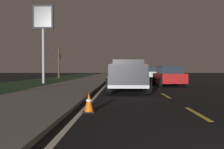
% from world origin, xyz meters
% --- Properties ---
extents(ground, '(144.00, 144.00, 0.00)m').
position_xyz_m(ground, '(27.00, 0.00, 0.00)').
color(ground, black).
extents(sidewalk_shoulder, '(108.00, 4.00, 0.12)m').
position_xyz_m(sidewalk_shoulder, '(27.00, 5.70, 0.06)').
color(sidewalk_shoulder, slate).
rests_on(sidewalk_shoulder, ground).
extents(grass_verge, '(108.00, 6.00, 0.01)m').
position_xyz_m(grass_verge, '(27.00, 10.70, 0.00)').
color(grass_verge, '#1E3819').
rests_on(grass_verge, ground).
extents(lane_markings, '(108.00, 3.54, 0.01)m').
position_xyz_m(lane_markings, '(28.87, 2.55, 0.00)').
color(lane_markings, yellow).
rests_on(lane_markings, ground).
extents(pickup_truck, '(5.48, 2.39, 1.87)m').
position_xyz_m(pickup_truck, '(12.79, 1.74, 0.91)').
color(pickup_truck, '#232328').
rests_on(pickup_truck, ground).
extents(sedan_blue, '(4.40, 2.02, 1.54)m').
position_xyz_m(sedan_blue, '(20.01, 1.68, 0.78)').
color(sedan_blue, navy).
rests_on(sedan_blue, ground).
extents(sedan_silver, '(4.41, 2.03, 1.54)m').
position_xyz_m(sedan_silver, '(34.53, -1.87, 0.78)').
color(sedan_silver, '#B2B5BA').
rests_on(sedan_silver, ground).
extents(sedan_black, '(4.45, 2.10, 1.54)m').
position_xyz_m(sedan_black, '(28.77, 1.55, 0.78)').
color(sedan_black, black).
rests_on(sedan_black, ground).
extents(sedan_red, '(4.45, 2.10, 1.54)m').
position_xyz_m(sedan_red, '(17.79, -1.56, 0.78)').
color(sedan_red, maroon).
rests_on(sedan_red, ground).
extents(gas_price_sign, '(0.27, 1.90, 7.25)m').
position_xyz_m(gas_price_sign, '(21.57, 9.35, 5.46)').
color(gas_price_sign, '#99999E').
rests_on(gas_price_sign, ground).
extents(bare_tree_far, '(1.90, 2.00, 4.94)m').
position_xyz_m(bare_tree_far, '(35.13, 11.05, 2.45)').
color(bare_tree_far, '#423323').
rests_on(bare_tree_far, ground).
extents(traffic_cone_near, '(0.36, 0.36, 0.58)m').
position_xyz_m(traffic_cone_near, '(4.96, 3.17, 0.28)').
color(traffic_cone_near, black).
rests_on(traffic_cone_near, ground).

